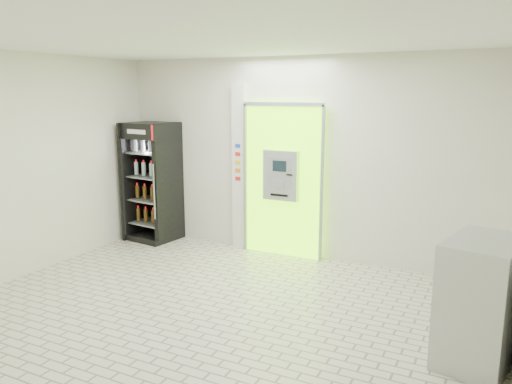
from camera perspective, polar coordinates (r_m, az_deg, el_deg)
The scene contains 6 objects.
ground at distance 5.78m, azimuth -5.05°, elevation -14.02°, with size 6.00×6.00×0.00m, color beige.
room_shell at distance 5.26m, azimuth -5.39°, elevation 4.42°, with size 6.00×6.00×6.00m.
atm_assembly at distance 7.57m, azimuth 3.16°, elevation 1.42°, with size 1.30×0.24×2.33m.
pillar at distance 7.92m, azimuth -1.90°, elevation 2.82°, with size 0.22×0.11×2.60m.
beverage_cooler at distance 8.58m, azimuth -11.74°, elevation 0.90°, with size 0.82×0.77×1.99m.
steel_cabinet at distance 5.10m, azimuth 24.28°, elevation -11.38°, with size 0.77×0.99×1.18m.
Camera 1 is at (2.79, -4.42, 2.47)m, focal length 35.00 mm.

